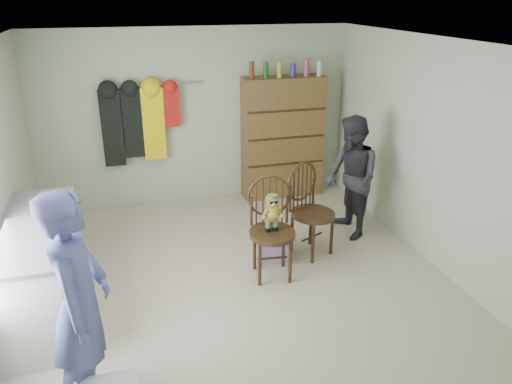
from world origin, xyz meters
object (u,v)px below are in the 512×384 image
object	(u,v)px
chair_front	(271,222)
dresser	(283,137)
chair_far	(309,206)
counter	(40,269)

from	to	relation	value
chair_front	dresser	xyz separation A→B (m)	(0.86, 2.21, 0.27)
dresser	chair_far	bearing A→B (deg)	-98.72
counter	chair_far	distance (m)	2.95
counter	chair_front	size ratio (longest dim) A/B	1.66
chair_front	chair_far	world-z (taller)	chair_front
chair_far	dresser	xyz separation A→B (m)	(0.28, 1.85, 0.32)
counter	chair_front	distance (m)	2.35
chair_front	dresser	bearing A→B (deg)	75.06
counter	dresser	distance (m)	3.96
counter	chair_front	xyz separation A→B (m)	(2.34, 0.09, 0.16)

